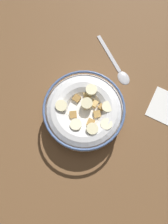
{
  "coord_description": "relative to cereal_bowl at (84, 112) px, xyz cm",
  "views": [
    {
      "loc": [
        -5.76,
        11.48,
        55.28
      ],
      "look_at": [
        0.0,
        0.0,
        3.0
      ],
      "focal_mm": 34.12,
      "sensor_mm": 36.0,
      "label": 1
    }
  ],
  "objects": [
    {
      "name": "spoon",
      "position": [
        -3.03,
        -15.84,
        -3.12
      ],
      "size": [
        14.95,
        11.7,
        0.8
      ],
      "color": "#B7B7BC",
      "rests_on": "ground_plane"
    },
    {
      "name": "cereal_bowl",
      "position": [
        0.0,
        0.0,
        0.0
      ],
      "size": [
        19.98,
        19.98,
        6.96
      ],
      "color": "white",
      "rests_on": "ground_plane"
    },
    {
      "name": "ground_plane",
      "position": [
        0.03,
        -0.0,
        -4.45
      ],
      "size": [
        92.8,
        92.8,
        2.0
      ],
      "primitive_type": "cube",
      "color": "brown"
    }
  ]
}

